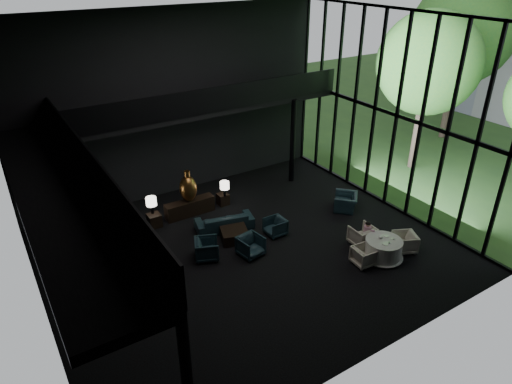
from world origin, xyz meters
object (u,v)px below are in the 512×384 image
sofa (224,218)px  window_armchair (346,199)px  table_lamp_left (151,202)px  lounge_armchair_south (251,244)px  side_table_left (154,220)px  lounge_armchair_east (275,226)px  table_lamp_right (225,186)px  dining_chair_east (405,241)px  coffee_table (234,235)px  console (190,208)px  lounge_armchair_west (207,247)px  side_table_right (223,199)px  dining_table (383,250)px  dining_chair_north (362,234)px  child (368,229)px  bronze_urn (188,188)px  dining_chair_west (364,255)px

sofa → window_armchair: sofa is taller
table_lamp_left → lounge_armchair_south: 4.50m
side_table_left → lounge_armchair_east: size_ratio=0.74×
table_lamp_left → table_lamp_right: bearing=-3.2°
side_table_left → dining_chair_east: size_ratio=0.67×
lounge_armchair_south → coffee_table: size_ratio=0.92×
console → dining_chair_east: dining_chair_east is taller
lounge_armchair_west → coffee_table: lounge_armchair_west is taller
side_table_right → dining_table: bearing=-65.9°
window_armchair → dining_chair_north: window_armchair is taller
sofa → dining_chair_north: size_ratio=2.70×
side_table_right → dining_chair_east: dining_chair_east is taller
window_armchair → lounge_armchair_east: bearing=-44.8°
child → sofa: bearing=-44.8°
window_armchair → bronze_urn: bearing=-73.8°
table_lamp_right → dining_chair_west: 6.65m
lounge_armchair_east → dining_chair_north: (2.37, -2.30, 0.09)m
dining_chair_west → child: bearing=-43.5°
console → window_armchair: window_armchair is taller
bronze_urn → window_armchair: bearing=-28.4°
side_table_left → window_armchair: bearing=-22.3°
dining_table → dining_chair_west: 0.84m
table_lamp_left → lounge_armchair_west: (0.80, -3.19, -0.59)m
lounge_armchair_west → table_lamp_right: bearing=-15.6°
table_lamp_right → console: bearing=174.8°
side_table_left → child: 8.32m
coffee_table → lounge_armchair_south: bearing=-89.8°
dining_chair_east → dining_chair_west: (-1.83, 0.19, -0.04)m
table_lamp_left → dining_chair_east: (7.13, -6.64, -0.64)m
side_table_right → sofa: bearing=-116.8°
table_lamp_left → dining_chair_west: table_lamp_left is taller
dining_chair_east → table_lamp_left: bearing=-108.0°
dining_chair_north → dining_chair_east: size_ratio=1.13×
side_table_right → table_lamp_right: table_lamp_right is taller
side_table_left → side_table_right: size_ratio=1.09×
window_armchair → lounge_armchair_south: bearing=-37.7°
side_table_left → dining_chair_east: (7.13, -6.52, 0.13)m
side_table_right → coffee_table: 2.86m
console → side_table_right: 1.60m
lounge_armchair_east → child: 3.48m
lounge_armchair_east → dining_table: (2.38, -3.34, -0.04)m
bronze_urn → dining_table: (4.53, -6.53, -0.91)m
side_table_left → table_lamp_right: table_lamp_right is taller
bronze_urn → coffee_table: bronze_urn is taller
lounge_armchair_east → dining_chair_west: size_ratio=1.01×
console → table_lamp_left: bearing=178.9°
bronze_urn → table_lamp_left: (-1.60, 0.01, -0.19)m
bronze_urn → coffee_table: bearing=-76.8°
table_lamp_left → dining_chair_west: (5.30, -6.46, -0.69)m
dining_chair_east → lounge_armchair_west: bearing=-93.7°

